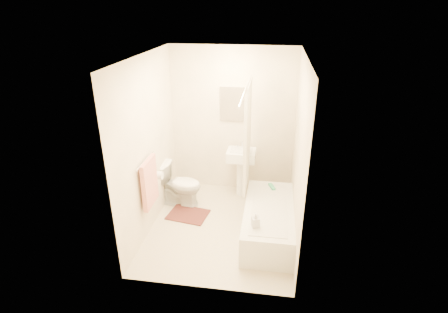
# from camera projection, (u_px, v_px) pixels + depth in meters

# --- Properties ---
(floor) EXTENTS (2.40, 2.40, 0.00)m
(floor) POSITION_uv_depth(u_px,v_px,m) (221.00, 226.00, 5.07)
(floor) COLOR beige
(floor) RESTS_ON ground
(ceiling) EXTENTS (2.40, 2.40, 0.00)m
(ceiling) POSITION_uv_depth(u_px,v_px,m) (221.00, 56.00, 4.09)
(ceiling) COLOR white
(ceiling) RESTS_ON ground
(wall_back) EXTENTS (2.00, 0.02, 2.40)m
(wall_back) POSITION_uv_depth(u_px,v_px,m) (233.00, 122.00, 5.66)
(wall_back) COLOR beige
(wall_back) RESTS_ON ground
(wall_left) EXTENTS (0.02, 2.40, 2.40)m
(wall_left) POSITION_uv_depth(u_px,v_px,m) (148.00, 146.00, 4.71)
(wall_left) COLOR beige
(wall_left) RESTS_ON ground
(wall_right) EXTENTS (0.02, 2.40, 2.40)m
(wall_right) POSITION_uv_depth(u_px,v_px,m) (299.00, 155.00, 4.44)
(wall_right) COLOR beige
(wall_right) RESTS_ON ground
(mirror) EXTENTS (0.40, 0.03, 0.55)m
(mirror) POSITION_uv_depth(u_px,v_px,m) (233.00, 104.00, 5.52)
(mirror) COLOR white
(mirror) RESTS_ON wall_back
(curtain_rod) EXTENTS (0.03, 1.70, 0.03)m
(curtain_rod) POSITION_uv_depth(u_px,v_px,m) (246.00, 89.00, 4.30)
(curtain_rod) COLOR silver
(curtain_rod) RESTS_ON wall_back
(shower_curtain) EXTENTS (0.04, 0.80, 1.55)m
(shower_curtain) POSITION_uv_depth(u_px,v_px,m) (247.00, 137.00, 4.98)
(shower_curtain) COLOR silver
(shower_curtain) RESTS_ON curtain_rod
(towel_bar) EXTENTS (0.02, 0.60, 0.02)m
(towel_bar) POSITION_uv_depth(u_px,v_px,m) (145.00, 161.00, 4.52)
(towel_bar) COLOR silver
(towel_bar) RESTS_ON wall_left
(towel) EXTENTS (0.06, 0.45, 0.66)m
(towel) POSITION_uv_depth(u_px,v_px,m) (150.00, 183.00, 4.65)
(towel) COLOR #CC7266
(towel) RESTS_ON towel_bar
(toilet_paper) EXTENTS (0.11, 0.12, 0.12)m
(toilet_paper) POSITION_uv_depth(u_px,v_px,m) (159.00, 175.00, 5.01)
(toilet_paper) COLOR white
(toilet_paper) RESTS_ON wall_left
(toilet) EXTENTS (0.74, 0.47, 0.68)m
(toilet) POSITION_uv_depth(u_px,v_px,m) (180.00, 184.00, 5.51)
(toilet) COLOR white
(toilet) RESTS_ON floor
(sink) EXTENTS (0.45, 0.36, 0.89)m
(sink) POSITION_uv_depth(u_px,v_px,m) (241.00, 171.00, 5.72)
(sink) COLOR white
(sink) RESTS_ON floor
(bathtub) EXTENTS (0.66, 1.51, 0.43)m
(bathtub) POSITION_uv_depth(u_px,v_px,m) (268.00, 221.00, 4.82)
(bathtub) COLOR white
(bathtub) RESTS_ON floor
(bath_mat) EXTENTS (0.65, 0.53, 0.02)m
(bath_mat) POSITION_uv_depth(u_px,v_px,m) (188.00, 215.00, 5.33)
(bath_mat) COLOR #51271F
(bath_mat) RESTS_ON floor
(soap_bottle) EXTENTS (0.12, 0.12, 0.20)m
(soap_bottle) POSITION_uv_depth(u_px,v_px,m) (256.00, 220.00, 4.29)
(soap_bottle) COLOR silver
(soap_bottle) RESTS_ON bathtub
(scrub_brush) EXTENTS (0.12, 0.19, 0.04)m
(scrub_brush) POSITION_uv_depth(u_px,v_px,m) (272.00, 187.00, 5.23)
(scrub_brush) COLOR #3BAA75
(scrub_brush) RESTS_ON bathtub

